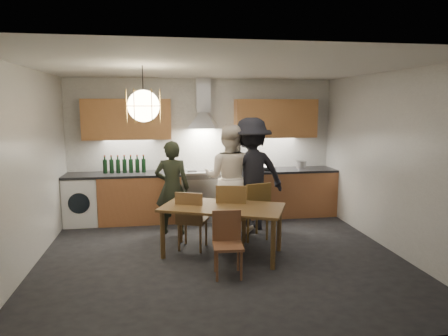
{
  "coord_description": "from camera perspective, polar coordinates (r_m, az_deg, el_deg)",
  "views": [
    {
      "loc": [
        -0.81,
        -5.29,
        2.11
      ],
      "look_at": [
        0.11,
        0.4,
        1.2
      ],
      "focal_mm": 32.0,
      "sensor_mm": 36.0,
      "label": 1
    }
  ],
  "objects": [
    {
      "name": "room_shell",
      "position": [
        5.37,
        -0.5,
        4.66
      ],
      "size": [
        5.02,
        4.52,
        2.61
      ],
      "color": "white",
      "rests_on": "ground"
    },
    {
      "name": "chair_back_mid",
      "position": [
        5.92,
        1.11,
        -6.27
      ],
      "size": [
        0.54,
        0.54,
        0.97
      ],
      "rotation": [
        0.0,
        0.0,
        2.87
      ],
      "color": "brown",
      "rests_on": "ground"
    },
    {
      "name": "range_stove",
      "position": [
        7.47,
        -2.74,
        -3.95
      ],
      "size": [
        0.9,
        0.6,
        0.92
      ],
      "color": "silver",
      "rests_on": "ground"
    },
    {
      "name": "person_left",
      "position": [
        6.58,
        -7.42,
        -2.82
      ],
      "size": [
        0.62,
        0.46,
        1.55
      ],
      "primitive_type": "imported",
      "rotation": [
        0.0,
        0.0,
        2.97
      ],
      "color": "black",
      "rests_on": "ground"
    },
    {
      "name": "person_right",
      "position": [
        6.78,
        3.87,
        -0.87
      ],
      "size": [
        1.36,
        0.96,
        1.91
      ],
      "primitive_type": "imported",
      "rotation": [
        0.0,
        0.0,
        3.36
      ],
      "color": "black",
      "rests_on": "ground"
    },
    {
      "name": "chair_back_right",
      "position": [
        6.29,
        4.49,
        -5.6
      ],
      "size": [
        0.51,
        0.51,
        0.92
      ],
      "rotation": [
        0.0,
        0.0,
        3.4
      ],
      "color": "brown",
      "rests_on": "ground"
    },
    {
      "name": "wine_bottles",
      "position": [
        7.41,
        -14.03,
        0.55
      ],
      "size": [
        0.76,
        0.08,
        0.32
      ],
      "color": "black",
      "rests_on": "counter_run"
    },
    {
      "name": "person_mid",
      "position": [
        6.7,
        0.74,
        -1.45
      ],
      "size": [
        1.07,
        0.96,
        1.8
      ],
      "primitive_type": "imported",
      "rotation": [
        0.0,
        0.0,
        2.75
      ],
      "color": "silver",
      "rests_on": "ground"
    },
    {
      "name": "chair_back_left",
      "position": [
        5.86,
        -4.74,
        -6.95
      ],
      "size": [
        0.52,
        0.52,
        0.88
      ],
      "rotation": [
        0.0,
        0.0,
        2.77
      ],
      "color": "brown",
      "rests_on": "ground"
    },
    {
      "name": "dining_table",
      "position": [
        5.64,
        -0.23,
        -6.28
      ],
      "size": [
        1.87,
        1.44,
        0.71
      ],
      "rotation": [
        0.0,
        0.0,
        -0.41
      ],
      "color": "brown",
      "rests_on": "ground"
    },
    {
      "name": "ground",
      "position": [
        5.75,
        -0.47,
        -12.54
      ],
      "size": [
        5.0,
        5.0,
        0.0
      ],
      "primitive_type": "plane",
      "color": "black",
      "rests_on": "ground"
    },
    {
      "name": "wall_fixtures",
      "position": [
        7.41,
        -2.93,
        7.12
      ],
      "size": [
        4.3,
        0.54,
        1.1
      ],
      "color": "#C5854C",
      "rests_on": "ground"
    },
    {
      "name": "pendant_lamp",
      "position": [
        5.2,
        -11.43,
        8.69
      ],
      "size": [
        0.43,
        0.43,
        0.7
      ],
      "color": "black",
      "rests_on": "ground"
    },
    {
      "name": "mixing_bowl",
      "position": [
        7.55,
        5.94,
        0.02
      ],
      "size": [
        0.45,
        0.45,
        0.08
      ],
      "primitive_type": "imported",
      "rotation": [
        0.0,
        0.0,
        -0.43
      ],
      "color": "silver",
      "rests_on": "counter_run"
    },
    {
      "name": "chair_front",
      "position": [
        5.06,
        0.48,
        -10.05
      ],
      "size": [
        0.39,
        0.39,
        0.8
      ],
      "rotation": [
        0.0,
        0.0,
        -0.06
      ],
      "color": "brown",
      "rests_on": "ground"
    },
    {
      "name": "stock_pot",
      "position": [
        7.86,
        10.97,
        0.45
      ],
      "size": [
        0.23,
        0.23,
        0.14
      ],
      "primitive_type": "cylinder",
      "rotation": [
        0.0,
        0.0,
        -0.2
      ],
      "color": "#B0AFB3",
      "rests_on": "counter_run"
    },
    {
      "name": "counter_run",
      "position": [
        7.48,
        -2.57,
        -3.87
      ],
      "size": [
        5.0,
        0.62,
        0.9
      ],
      "color": "#B77346",
      "rests_on": "ground"
    }
  ]
}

